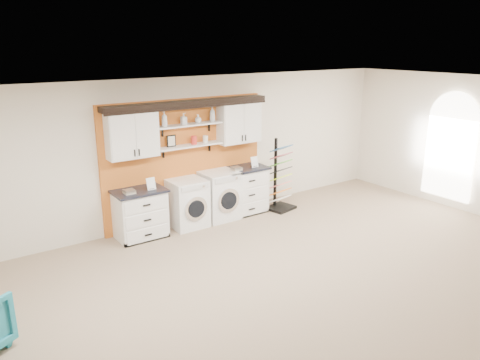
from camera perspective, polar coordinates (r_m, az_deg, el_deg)
floor at (r=6.61m, az=10.94°, el=-14.92°), size 10.00×10.00×0.00m
ceiling at (r=5.70m, az=12.47°, el=9.93°), size 10.00×10.00×0.00m
wall_back at (r=9.11m, az=-6.77°, el=3.59°), size 10.00×0.00×10.00m
accent_panel at (r=9.12m, az=-6.62°, el=2.33°), size 3.40×0.07×2.40m
upper_cabinet_left at (r=8.36m, az=-13.06°, el=5.49°), size 0.90×0.35×0.84m
upper_cabinet_right at (r=9.42m, az=-0.15°, el=7.11°), size 0.90×0.35×0.84m
shelf_lower at (r=8.91m, az=-6.18°, el=4.18°), size 1.32×0.28×0.03m
shelf_upper at (r=8.83m, az=-6.26°, el=6.72°), size 1.32×0.28×0.03m
crown_molding at (r=8.78m, az=-6.38°, el=9.28°), size 3.30×0.41×0.13m
window_arched at (r=10.74m, az=24.32°, el=4.12°), size 0.06×1.10×2.25m
picture_frame at (r=8.76m, az=-8.37°, el=4.73°), size 0.18×0.02×0.22m
canister_red at (r=8.93m, az=-5.64°, el=4.86°), size 0.11×0.11×0.16m
canister_cream at (r=9.06m, az=-4.25°, el=4.99°), size 0.10×0.10×0.14m
base_cabinet_left at (r=8.60m, az=-12.06°, el=-4.05°), size 0.92×0.66×0.90m
base_cabinet_right at (r=9.62m, az=0.37°, el=-1.25°), size 0.99×0.66×0.96m
washer at (r=8.98m, az=-6.44°, el=-2.82°), size 0.66×0.71×0.92m
dryer at (r=9.31m, az=-2.54°, el=-1.87°), size 0.69×0.71×0.97m
sample_rack at (r=9.86m, az=4.93°, el=-0.80°), size 0.63×0.56×1.51m
soap_bottle_a at (r=8.59m, az=-9.20°, el=7.34°), size 0.14×0.14×0.27m
soap_bottle_b at (r=8.76m, az=-6.88°, el=7.42°), size 0.10×0.10×0.21m
soap_bottle_c at (r=8.91m, az=-5.13°, el=7.45°), size 0.16×0.16×0.16m
soap_bottle_d at (r=9.06m, az=-3.39°, el=8.04°), size 0.14×0.14×0.28m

